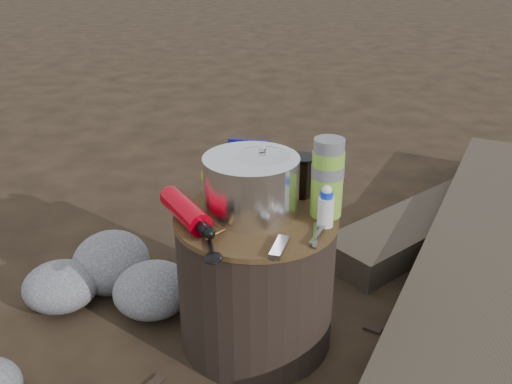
# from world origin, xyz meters

# --- Properties ---
(ground) EXTENTS (60.00, 60.00, 0.00)m
(ground) POSITION_xyz_m (0.00, 0.00, 0.00)
(ground) COLOR black
(ground) RESTS_ON ground
(stump) EXTENTS (0.44, 0.44, 0.41)m
(stump) POSITION_xyz_m (0.00, 0.00, 0.20)
(stump) COLOR black
(stump) RESTS_ON ground
(rock_ring) EXTENTS (0.44, 0.96, 0.19)m
(rock_ring) POSITION_xyz_m (-0.50, -0.19, 0.09)
(rock_ring) COLOR slate
(rock_ring) RESTS_ON ground
(log_main) EXTENTS (1.09, 1.94, 0.17)m
(log_main) POSITION_xyz_m (0.78, 0.44, 0.08)
(log_main) COLOR #393026
(log_main) RESTS_ON ground
(log_small) EXTENTS (1.13, 1.08, 0.11)m
(log_small) POSITION_xyz_m (0.76, 0.77, 0.05)
(log_small) COLOR #393026
(log_small) RESTS_ON ground
(foil_windscreen) EXTENTS (0.26, 0.26, 0.16)m
(foil_windscreen) POSITION_xyz_m (-0.01, 0.03, 0.49)
(foil_windscreen) COLOR silver
(foil_windscreen) RESTS_ON stump
(camping_pot) EXTENTS (0.17, 0.17, 0.17)m
(camping_pot) POSITION_xyz_m (0.01, 0.04, 0.50)
(camping_pot) COLOR silver
(camping_pot) RESTS_ON stump
(fuel_bottle) EXTENTS (0.20, 0.25, 0.06)m
(fuel_bottle) POSITION_xyz_m (-0.18, -0.04, 0.44)
(fuel_bottle) COLOR #C00011
(fuel_bottle) RESTS_ON stump
(thermos) EXTENTS (0.09, 0.09, 0.21)m
(thermos) POSITION_xyz_m (0.19, 0.02, 0.52)
(thermos) COLOR #7BB634
(thermos) RESTS_ON stump
(travel_mug) EXTENTS (0.08, 0.08, 0.12)m
(travel_mug) POSITION_xyz_m (0.12, 0.14, 0.47)
(travel_mug) COLOR black
(travel_mug) RESTS_ON stump
(stuff_sack) EXTENTS (0.14, 0.11, 0.09)m
(stuff_sack) POSITION_xyz_m (-0.10, 0.16, 0.46)
(stuff_sack) COLOR #D3B000
(stuff_sack) RESTS_ON stump
(food_pouch) EXTENTS (0.12, 0.04, 0.15)m
(food_pouch) POSITION_xyz_m (-0.03, 0.18, 0.49)
(food_pouch) COLOR #0A0B4C
(food_pouch) RESTS_ON stump
(multitool) EXTENTS (0.05, 0.10, 0.01)m
(multitool) POSITION_xyz_m (0.07, -0.18, 0.42)
(multitool) COLOR #A0A0A5
(multitool) RESTS_ON stump
(pot_grabber) EXTENTS (0.06, 0.13, 0.01)m
(pot_grabber) POSITION_xyz_m (0.16, -0.10, 0.42)
(pot_grabber) COLOR #A0A0A5
(pot_grabber) RESTS_ON stump
(spork) EXTENTS (0.08, 0.17, 0.01)m
(spork) POSITION_xyz_m (-0.10, -0.16, 0.42)
(spork) COLOR black
(spork) RESTS_ON stump
(squeeze_bottle) EXTENTS (0.04, 0.04, 0.10)m
(squeeze_bottle) POSITION_xyz_m (0.18, -0.04, 0.46)
(squeeze_bottle) COLOR silver
(squeeze_bottle) RESTS_ON stump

